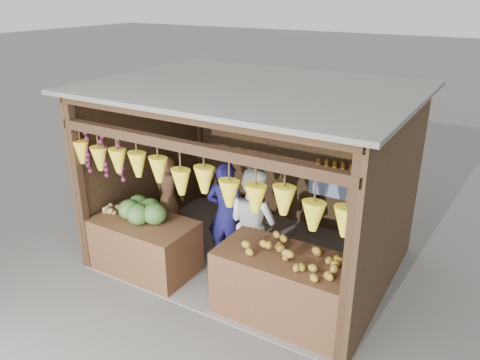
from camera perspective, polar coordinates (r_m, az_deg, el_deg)
name	(u,v)px	position (r m, az deg, el deg)	size (l,w,h in m)	color
ground	(251,258)	(7.32, 1.32, -9.43)	(80.00, 80.00, 0.00)	#514F49
stall_structure	(248,156)	(6.58, 1.01, 2.92)	(4.30, 3.30, 2.66)	slate
back_shelf	(349,191)	(7.61, 13.13, -1.34)	(1.25, 0.32, 1.32)	#382314
counter_left	(145,245)	(6.99, -11.53, -7.80)	(1.48, 0.85, 0.79)	#512E1B
counter_right	(284,286)	(5.95, 5.41, -12.80)	(1.69, 0.85, 0.87)	#462B17
stool	(171,225)	(8.04, -8.43, -5.41)	(0.30, 0.30, 0.29)	black
man_standing	(226,215)	(6.81, -1.69, -4.25)	(0.59, 0.39, 1.61)	#141349
woman_standing	(254,223)	(6.56, 1.67, -5.21)	(0.80, 0.62, 1.64)	white
vendor_seated	(169,188)	(7.75, -8.71, -0.96)	(0.52, 0.34, 1.07)	brown
melon_pile	(141,208)	(6.82, -11.94, -3.40)	(1.00, 0.50, 0.32)	#144C15
tanfruit_pile	(109,209)	(7.15, -15.66, -3.37)	(0.34, 0.40, 0.13)	#998F47
mango_pile	(290,251)	(5.59, 6.12, -8.64)	(1.40, 0.64, 0.22)	#B15C17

